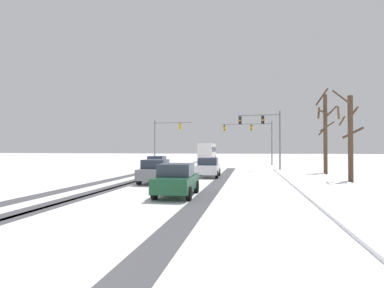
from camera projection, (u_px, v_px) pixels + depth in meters
The scene contains 15 objects.
wheel_track_left_lane at pixel (104, 181), 22.34m from camera, with size 1.06×34.52×0.01m, color #4C4C51.
wheel_track_right_lane at pixel (137, 182), 21.88m from camera, with size 0.73×34.52×0.01m, color #4C4C51.
wheel_track_center at pixel (217, 184), 20.83m from camera, with size 1.01×34.52×0.01m, color #4C4C51.
wheel_track_oncoming at pixel (130, 182), 21.97m from camera, with size 0.90×34.52×0.01m, color #4C4C51.
sidewalk_kerb_right at pixel (330, 188), 18.04m from camera, with size 4.00×34.52×0.12m, color white.
traffic_signal_far_right at pixel (254, 133), 45.82m from camera, with size 7.47×0.74×6.50m.
traffic_signal_far_left at pixel (165, 135), 44.03m from camera, with size 5.44×0.38×6.50m.
traffic_signal_near_right at pixel (265, 129), 33.75m from camera, with size 4.60×0.57×6.50m.
car_blue_lead at pixel (157, 164), 31.75m from camera, with size 2.02×4.19×1.62m.
car_white_second at pixel (208, 167), 25.76m from camera, with size 1.93×4.15×1.62m.
car_grey_third at pixel (156, 171), 21.21m from camera, with size 1.98×4.17×1.62m.
car_dark_green_fourth at pixel (177, 180), 15.32m from camera, with size 1.95×4.16×1.62m.
bus_oncoming at pixel (207, 151), 58.90m from camera, with size 2.99×11.09×3.38m.
bare_tree_sidewalk_mid at pixel (350, 135), 21.65m from camera, with size 2.12×2.13×6.63m.
bare_tree_sidewalk_far at pixel (325, 130), 28.83m from camera, with size 1.89×1.72×8.21m.
Camera 1 is at (5.05, -5.14, 2.35)m, focal length 28.75 mm.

